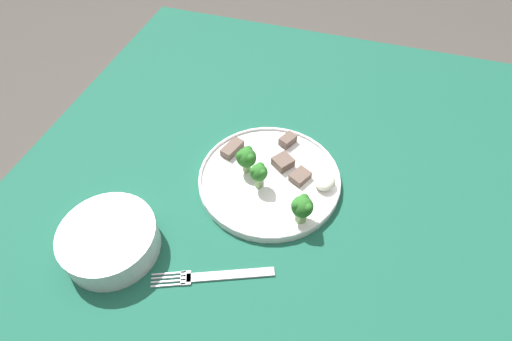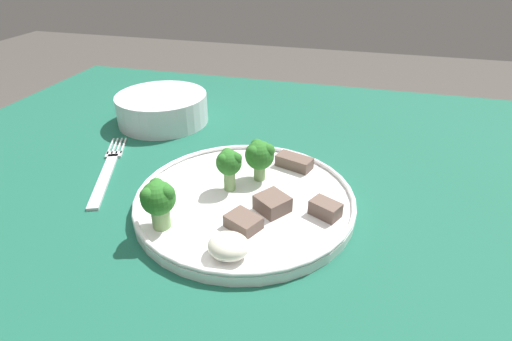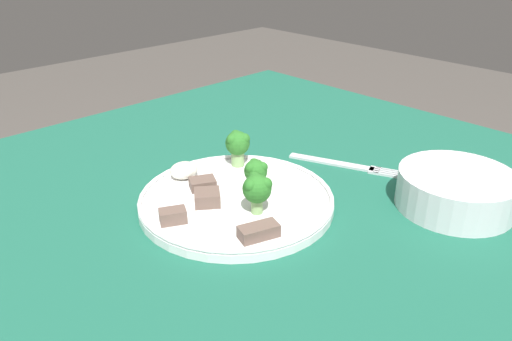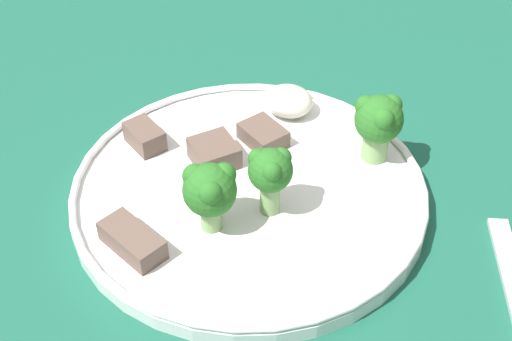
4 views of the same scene
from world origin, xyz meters
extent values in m
cube|color=#195642|center=(0.00, 0.00, 0.75)|extent=(1.12, 0.99, 0.03)
cylinder|color=brown|center=(-0.50, 0.44, 0.37)|extent=(0.06, 0.06, 0.73)
cylinder|color=brown|center=(0.50, 0.44, 0.37)|extent=(0.06, 0.06, 0.73)
cylinder|color=white|center=(0.00, -0.01, 0.77)|extent=(0.27, 0.27, 0.01)
torus|color=white|center=(0.00, -0.01, 0.78)|extent=(0.27, 0.27, 0.01)
cube|color=silver|center=(-0.21, 0.00, 0.76)|extent=(0.07, 0.14, 0.00)
cube|color=silver|center=(-0.23, 0.07, 0.76)|extent=(0.03, 0.02, 0.00)
cube|color=silver|center=(-0.23, 0.10, 0.76)|extent=(0.02, 0.05, 0.00)
cube|color=silver|center=(-0.24, 0.09, 0.76)|extent=(0.02, 0.05, 0.00)
cube|color=silver|center=(-0.25, 0.09, 0.76)|extent=(0.02, 0.05, 0.00)
cube|color=silver|center=(-0.25, 0.09, 0.76)|extent=(0.02, 0.05, 0.00)
cylinder|color=silver|center=(-0.22, 0.21, 0.79)|extent=(0.16, 0.16, 0.05)
cylinder|color=silver|center=(-0.22, 0.21, 0.78)|extent=(0.13, 0.13, 0.04)
cylinder|color=#7FA866|center=(-0.07, -0.08, 0.79)|extent=(0.02, 0.02, 0.02)
sphere|color=#286B23|center=(-0.07, -0.08, 0.81)|extent=(0.04, 0.04, 0.04)
sphere|color=#286B23|center=(-0.06, -0.08, 0.82)|extent=(0.02, 0.02, 0.02)
sphere|color=#286B23|center=(-0.08, -0.07, 0.82)|extent=(0.02, 0.02, 0.02)
sphere|color=#286B23|center=(-0.08, -0.09, 0.82)|extent=(0.02, 0.02, 0.02)
cylinder|color=#7FA866|center=(-0.02, 0.01, 0.79)|extent=(0.01, 0.01, 0.03)
sphere|color=#286B23|center=(-0.02, 0.01, 0.81)|extent=(0.03, 0.03, 0.03)
sphere|color=#286B23|center=(-0.01, 0.01, 0.82)|extent=(0.01, 0.01, 0.01)
sphere|color=#286B23|center=(-0.03, 0.02, 0.82)|extent=(0.01, 0.01, 0.01)
sphere|color=#286B23|center=(-0.03, 0.00, 0.82)|extent=(0.01, 0.01, 0.01)
cylinder|color=#7FA866|center=(0.01, 0.04, 0.78)|extent=(0.02, 0.02, 0.02)
sphere|color=#286B23|center=(0.01, 0.04, 0.81)|extent=(0.04, 0.04, 0.04)
sphere|color=#286B23|center=(0.02, 0.04, 0.82)|extent=(0.02, 0.02, 0.02)
sphere|color=#286B23|center=(0.00, 0.05, 0.82)|extent=(0.02, 0.02, 0.02)
sphere|color=#286B23|center=(0.00, 0.03, 0.82)|extent=(0.02, 0.02, 0.02)
cube|color=brown|center=(0.04, -0.02, 0.78)|extent=(0.05, 0.05, 0.02)
cube|color=brown|center=(0.02, -0.06, 0.78)|extent=(0.05, 0.04, 0.01)
cube|color=brown|center=(0.10, -0.02, 0.78)|extent=(0.04, 0.04, 0.02)
cube|color=brown|center=(0.05, 0.09, 0.78)|extent=(0.05, 0.04, 0.02)
ellipsoid|color=silver|center=(0.01, -0.11, 0.79)|extent=(0.04, 0.04, 0.02)
camera|label=1|loc=(-0.47, -0.13, 1.37)|focal=28.00mm
camera|label=2|loc=(0.12, -0.40, 1.06)|focal=28.00mm
camera|label=3|loc=(0.41, 0.45, 1.12)|focal=35.00mm
camera|label=4|loc=(-0.18, 0.35, 1.15)|focal=50.00mm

